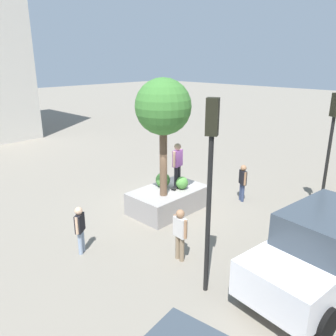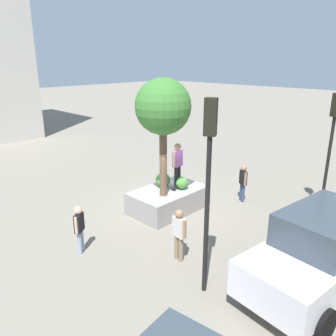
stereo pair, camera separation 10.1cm
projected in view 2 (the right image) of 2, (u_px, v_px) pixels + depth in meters
The scene contains 13 objects.
ground_plane at pixel (168, 206), 14.06m from camera, with size 120.00×120.00×0.00m, color gray.
planter_ledge at pixel (168, 200), 13.55m from camera, with size 3.00×1.87×0.88m, color gray.
plaza_tree at pixel (163, 108), 11.87m from camera, with size 2.01×2.01×4.35m.
boxwood_shrub at pixel (182, 183), 13.42m from camera, with size 0.50×0.50×0.50m, color #4C8C3D.
hedge_clump at pixel (163, 180), 13.62m from camera, with size 0.59×0.59×0.59m, color #4C8C3D.
skateboard at pixel (177, 186), 13.59m from camera, with size 0.83×0.39×0.07m.
skateboarder at pixel (178, 162), 13.27m from camera, with size 0.59×0.28×1.76m.
police_car at pixel (321, 251), 8.68m from camera, with size 4.92×2.66×2.20m.
traffic_light_corner at pixel (209, 168), 7.92m from camera, with size 0.37×0.36×5.02m.
traffic_light_median at pixel (332, 134), 12.50m from camera, with size 0.37×0.36×4.66m.
bystander_watching at pixel (179, 231), 10.01m from camera, with size 0.26×0.56×1.66m.
pedestrian_crossing at pixel (243, 181), 14.26m from camera, with size 0.40×0.46×1.60m.
passerby_with_bag at pixel (79, 226), 10.42m from camera, with size 0.45×0.39×1.56m.
Camera 2 is at (9.22, 9.00, 5.84)m, focal length 36.13 mm.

